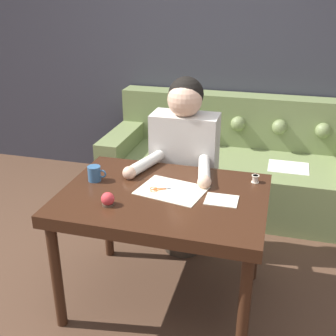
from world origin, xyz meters
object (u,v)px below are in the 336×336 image
object	(u,v)px
couch	(233,168)
thread_spool	(255,179)
dining_table	(163,206)
pin_cushion	(108,200)
scissors	(162,189)
person	(184,166)
mug	(95,174)

from	to	relation	value
couch	thread_spool	world-z (taller)	couch
dining_table	couch	bearing A→B (deg)	80.84
couch	pin_cushion	size ratio (longest dim) A/B	30.30
couch	scissors	world-z (taller)	couch
person	thread_spool	distance (m)	0.57
person	thread_spool	xyz separation A→B (m)	(0.49, -0.28, 0.09)
mug	thread_spool	xyz separation A→B (m)	(0.91, 0.22, -0.02)
pin_cushion	person	bearing A→B (deg)	73.54
pin_cushion	couch	bearing A→B (deg)	73.88
person	mug	xyz separation A→B (m)	(-0.42, -0.51, 0.12)
couch	dining_table	bearing A→B (deg)	-99.16
thread_spool	mug	bearing A→B (deg)	-166.16
mug	person	bearing A→B (deg)	50.64
couch	person	xyz separation A→B (m)	(-0.25, -0.87, 0.35)
scissors	thread_spool	bearing A→B (deg)	25.40
person	pin_cushion	bearing A→B (deg)	-106.46
scissors	pin_cushion	size ratio (longest dim) A/B	2.93
dining_table	person	xyz separation A→B (m)	(-0.02, 0.56, 0.01)
pin_cushion	mug	bearing A→B (deg)	126.38
person	scissors	bearing A→B (deg)	-90.70
couch	mug	bearing A→B (deg)	-115.73
thread_spool	couch	bearing A→B (deg)	102.02
mug	thread_spool	bearing A→B (deg)	13.84
scissors	couch	bearing A→B (deg)	79.70
scissors	thread_spool	xyz separation A→B (m)	(0.50, 0.24, 0.02)
scissors	mug	distance (m)	0.41
dining_table	scissors	xyz separation A→B (m)	(-0.02, 0.04, 0.08)
couch	thread_spool	xyz separation A→B (m)	(0.24, -1.15, 0.44)
person	scissors	xyz separation A→B (m)	(-0.01, -0.52, 0.07)
scissors	pin_cushion	xyz separation A→B (m)	(-0.22, -0.25, 0.03)
dining_table	mug	bearing A→B (deg)	172.88
couch	pin_cushion	distance (m)	1.76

